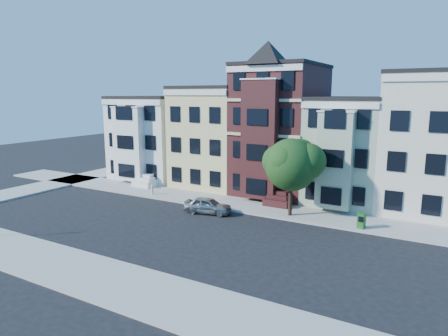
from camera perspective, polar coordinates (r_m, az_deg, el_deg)
The scene contains 13 objects.
ground at distance 27.63m, azimuth -3.47°, elevation -9.64°, with size 120.00×120.00×0.00m, color black.
far_sidewalk at distance 34.25m, azimuth 3.88°, elevation -5.49°, with size 60.00×4.00×0.15m, color #9E9B93.
near_sidewalk at distance 21.88m, azimuth -15.39°, elevation -15.43°, with size 60.00×4.00×0.15m, color #9E9B93.
cross_sidewalk at distance 43.26m, azimuth -28.76°, elevation -3.40°, with size 4.00×60.00×0.15m, color #9E9B93.
house_white at distance 46.78m, azimuth -9.29°, elevation 4.24°, with size 8.00×9.00×9.00m, color white.
house_yellow at distance 42.19m, azimuth -0.78°, elevation 4.39°, with size 7.00×9.00×10.00m, color #DDD189.
house_brown at distance 39.04m, azimuth 8.15°, elevation 5.26°, with size 7.00×9.00×12.00m, color #371515.
house_green at distance 37.34m, azimuth 17.41°, elevation 2.33°, with size 6.00×9.00×9.00m, color #9AAB8E.
house_cream at distance 36.42m, azimuth 28.31°, elevation 2.94°, with size 8.00×9.00×11.00m, color silver.
street_tree at distance 31.07m, azimuth 9.59°, elevation -0.04°, with size 6.44×6.44×7.49m, color #26541D, non-canonical shape.
parked_car at distance 32.37m, azimuth -2.35°, elevation -5.36°, with size 1.56×3.87×1.32m, color #999CA0.
newspaper_box at distance 30.03m, azimuth 19.03°, elevation -7.12°, with size 0.50×0.44×1.11m, color #1E6121.
fire_hydrant at distance 38.38m, azimuth -10.22°, elevation -3.20°, with size 0.26×0.26×0.73m, color beige.
Camera 1 is at (14.21, -21.69, 9.52)m, focal length 32.00 mm.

